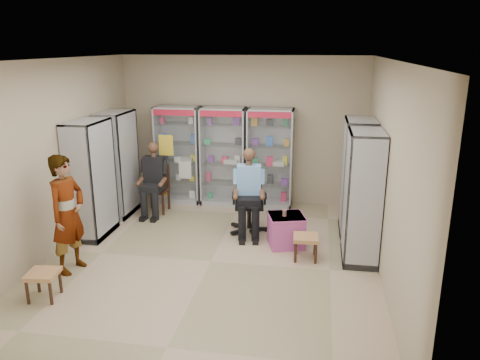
% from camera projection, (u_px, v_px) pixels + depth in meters
% --- Properties ---
extents(floor, '(6.00, 6.00, 0.00)m').
position_uv_depth(floor, '(211.00, 261.00, 7.17)').
color(floor, tan).
rests_on(floor, ground).
extents(room_shell, '(5.02, 6.02, 3.01)m').
position_uv_depth(room_shell, '(209.00, 135.00, 6.62)').
color(room_shell, tan).
rests_on(room_shell, ground).
extents(cabinet_back_left, '(0.90, 0.50, 2.00)m').
position_uv_depth(cabinet_back_left, '(179.00, 155.00, 9.68)').
color(cabinet_back_left, '#AFB2B7').
rests_on(cabinet_back_left, floor).
extents(cabinet_back_mid, '(0.90, 0.50, 2.00)m').
position_uv_depth(cabinet_back_mid, '(224.00, 157.00, 9.53)').
color(cabinet_back_mid, '#AAABB1').
rests_on(cabinet_back_mid, floor).
extents(cabinet_back_right, '(0.90, 0.50, 2.00)m').
position_uv_depth(cabinet_back_right, '(270.00, 158.00, 9.38)').
color(cabinet_back_right, '#B3B7BB').
rests_on(cabinet_back_right, floor).
extents(cabinet_right_far, '(0.90, 0.50, 2.00)m').
position_uv_depth(cabinet_right_far, '(357.00, 177.00, 8.05)').
color(cabinet_right_far, '#A5A8AC').
rests_on(cabinet_right_far, floor).
extents(cabinet_right_near, '(0.90, 0.50, 2.00)m').
position_uv_depth(cabinet_right_near, '(362.00, 197.00, 7.00)').
color(cabinet_right_near, '#B8BAC0').
rests_on(cabinet_right_near, floor).
extents(cabinet_left_far, '(0.90, 0.50, 2.00)m').
position_uv_depth(cabinet_left_far, '(118.00, 164.00, 8.95)').
color(cabinet_left_far, '#A1A3A8').
rests_on(cabinet_left_far, floor).
extents(cabinet_left_near, '(0.90, 0.50, 2.00)m').
position_uv_depth(cabinet_left_near, '(91.00, 180.00, 7.91)').
color(cabinet_left_near, '#B3B6BB').
rests_on(cabinet_left_near, floor).
extents(wooden_chair, '(0.42, 0.42, 0.94)m').
position_uv_depth(wooden_chair, '(157.00, 189.00, 9.18)').
color(wooden_chair, black).
rests_on(wooden_chair, floor).
extents(seated_customer, '(0.44, 0.60, 1.34)m').
position_uv_depth(seated_customer, '(155.00, 180.00, 9.07)').
color(seated_customer, black).
rests_on(seated_customer, floor).
extents(office_chair, '(0.70, 0.70, 1.12)m').
position_uv_depth(office_chair, '(249.00, 201.00, 8.18)').
color(office_chair, black).
rests_on(office_chair, floor).
extents(seated_shopkeeper, '(0.56, 0.72, 1.43)m').
position_uv_depth(seated_shopkeeper, '(249.00, 194.00, 8.09)').
color(seated_shopkeeper, '#6BA2D4').
rests_on(seated_shopkeeper, floor).
extents(pink_trunk, '(0.67, 0.66, 0.53)m').
position_uv_depth(pink_trunk, '(286.00, 230.00, 7.67)').
color(pink_trunk, '#BC4B84').
rests_on(pink_trunk, floor).
extents(tea_glass, '(0.07, 0.07, 0.10)m').
position_uv_depth(tea_glass, '(285.00, 213.00, 7.56)').
color(tea_glass, '#621508').
rests_on(tea_glass, pink_trunk).
extents(woven_stool_a, '(0.40, 0.40, 0.38)m').
position_uv_depth(woven_stool_a, '(305.00, 247.00, 7.21)').
color(woven_stool_a, tan).
rests_on(woven_stool_a, floor).
extents(woven_stool_b, '(0.42, 0.42, 0.38)m').
position_uv_depth(woven_stool_b, '(44.00, 285.00, 6.08)').
color(woven_stool_b, olive).
rests_on(woven_stool_b, floor).
extents(standing_man, '(0.53, 0.70, 1.74)m').
position_uv_depth(standing_man, '(68.00, 214.00, 6.67)').
color(standing_man, gray).
rests_on(standing_man, floor).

